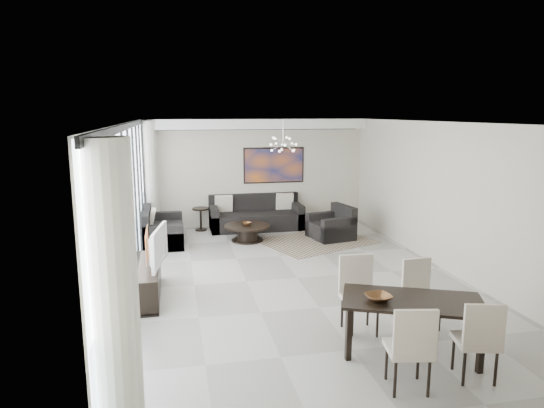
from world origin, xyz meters
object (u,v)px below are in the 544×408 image
object	(u,v)px
tv_console	(144,281)
television	(153,247)
dining_table	(412,306)
coffee_table	(247,232)
sofa_main	(256,217)

from	to	relation	value
tv_console	television	size ratio (longest dim) A/B	1.61
television	dining_table	size ratio (longest dim) A/B	0.56
tv_console	dining_table	distance (m)	4.41
television	dining_table	distance (m)	4.27
tv_console	dining_table	size ratio (longest dim) A/B	0.91
television	dining_table	bearing A→B (deg)	-119.30
coffee_table	dining_table	distance (m)	6.09
tv_console	sofa_main	bearing A→B (deg)	59.04
sofa_main	television	world-z (taller)	television
sofa_main	dining_table	world-z (taller)	sofa_main
television	dining_table	xyz separation A→B (m)	(3.31, -2.68, -0.23)
coffee_table	dining_table	xyz separation A→B (m)	(1.21, -5.96, 0.42)
coffee_table	tv_console	size ratio (longest dim) A/B	0.63
coffee_table	television	bearing A→B (deg)	-122.67
dining_table	tv_console	bearing A→B (deg)	142.06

